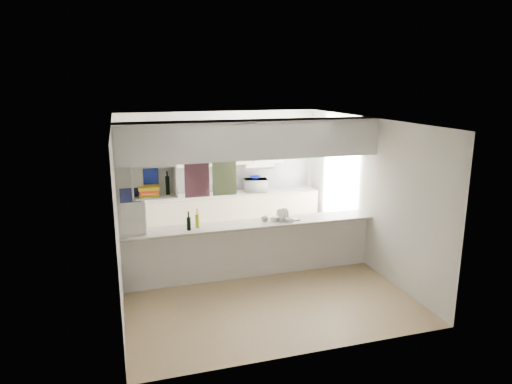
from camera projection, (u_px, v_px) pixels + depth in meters
name	position (u px, v px, depth m)	size (l,w,h in m)	color
floor	(252.00, 275.00, 7.72)	(4.80, 4.80, 0.00)	tan
ceiling	(252.00, 120.00, 7.11)	(4.80, 4.80, 0.00)	white
wall_back	(220.00, 173.00, 9.65)	(4.20, 4.20, 0.00)	silver
wall_left	(117.00, 211.00, 6.83)	(4.80, 4.80, 0.00)	silver
wall_right	(366.00, 192.00, 8.00)	(4.80, 4.80, 0.00)	silver
servery_partition	(241.00, 180.00, 7.28)	(4.20, 0.50, 2.60)	silver
cubby_shelf	(152.00, 183.00, 6.82)	(0.65, 0.35, 0.50)	white
kitchen_run	(231.00, 197.00, 9.56)	(3.60, 0.63, 2.24)	beige
microwave	(256.00, 185.00, 9.65)	(0.48, 0.33, 0.27)	white
bowl	(255.00, 177.00, 9.65)	(0.22, 0.22, 0.05)	navy
dish_rack	(285.00, 215.00, 7.67)	(0.44, 0.37, 0.21)	silver
cup	(265.00, 219.00, 7.52)	(0.12, 0.12, 0.09)	white
wine_bottles	(193.00, 222.00, 7.18)	(0.22, 0.15, 0.32)	black
plastic_tubs	(281.00, 219.00, 7.59)	(0.49, 0.22, 0.07)	silver
utensil_jar	(220.00, 190.00, 9.47)	(0.11, 0.11, 0.16)	black
knife_block	(206.00, 190.00, 9.41)	(0.10, 0.08, 0.19)	#55371D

